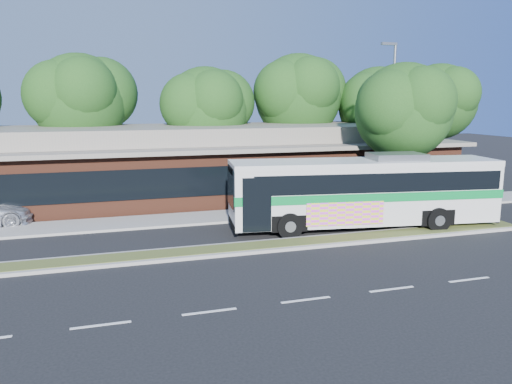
% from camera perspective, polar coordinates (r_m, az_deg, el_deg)
% --- Properties ---
extents(ground, '(120.00, 120.00, 0.00)m').
position_cam_1_polar(ground, '(20.11, 0.19, -6.98)').
color(ground, black).
rests_on(ground, ground).
extents(median_strip, '(26.00, 1.10, 0.15)m').
position_cam_1_polar(median_strip, '(20.63, -0.31, -6.31)').
color(median_strip, '#3D4A1F').
rests_on(median_strip, ground).
extents(sidewalk, '(44.00, 2.60, 0.12)m').
position_cam_1_polar(sidewalk, '(26.06, -3.97, -2.82)').
color(sidewalk, gray).
rests_on(sidewalk, ground).
extents(plaza_building, '(33.20, 11.20, 4.45)m').
position_cam_1_polar(plaza_building, '(32.07, -6.68, 3.38)').
color(plaza_building, '#572A1B').
rests_on(plaza_building, ground).
extents(lamp_post, '(0.93, 0.18, 9.07)m').
position_cam_1_polar(lamp_post, '(28.73, 15.20, 7.84)').
color(lamp_post, slate).
rests_on(lamp_post, ground).
extents(tree_bg_b, '(6.69, 6.00, 9.00)m').
position_cam_1_polar(tree_bg_b, '(34.49, -18.77, 10.08)').
color(tree_bg_b, black).
rests_on(tree_bg_b, ground).
extents(tree_bg_c, '(6.24, 5.60, 8.26)m').
position_cam_1_polar(tree_bg_c, '(34.21, -5.12, 9.66)').
color(tree_bg_c, black).
rests_on(tree_bg_c, ground).
extents(tree_bg_d, '(6.91, 6.20, 9.37)m').
position_cam_1_polar(tree_bg_d, '(37.26, 5.38, 10.99)').
color(tree_bg_d, black).
rests_on(tree_bg_d, ground).
extents(tree_bg_e, '(6.47, 5.80, 8.50)m').
position_cam_1_polar(tree_bg_e, '(39.04, 14.20, 9.70)').
color(tree_bg_e, black).
rests_on(tree_bg_e, ground).
extents(tree_bg_f, '(6.69, 6.00, 8.92)m').
position_cam_1_polar(tree_bg_f, '(43.24, 20.47, 9.82)').
color(tree_bg_f, black).
rests_on(tree_bg_f, ground).
extents(transit_bus, '(12.91, 4.41, 3.56)m').
position_cam_1_polar(transit_bus, '(24.15, 12.35, 0.56)').
color(transit_bus, silver).
rests_on(transit_bus, ground).
extents(sidewalk_tree, '(5.94, 5.33, 8.09)m').
position_cam_1_polar(sidewalk_tree, '(29.39, 17.01, 9.06)').
color(sidewalk_tree, black).
rests_on(sidewalk_tree, ground).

